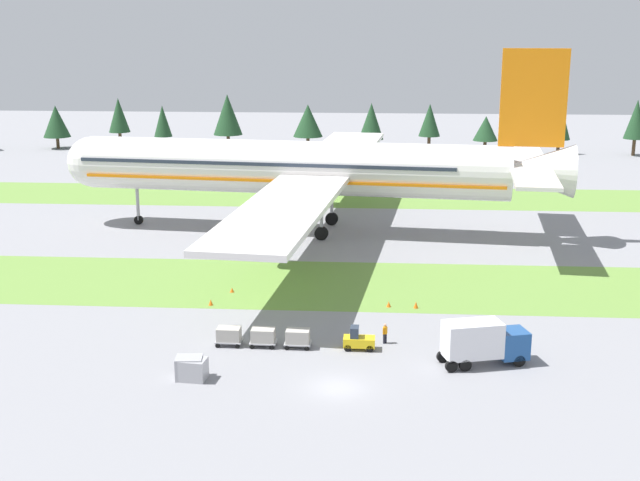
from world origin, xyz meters
name	(u,v)px	position (x,y,z in m)	size (l,w,h in m)	color
ground_plane	(337,388)	(0.00, 0.00, 0.00)	(400.00, 400.00, 0.00)	gray
grass_strip_near	(349,285)	(0.00, 25.28, 0.00)	(320.00, 16.82, 0.01)	olive
grass_strip_far	(359,197)	(0.00, 70.92, 0.00)	(320.00, 16.82, 0.01)	olive
airliner	(309,168)	(-5.99, 47.90, 8.39)	(65.43, 80.73, 23.39)	silver
baggage_tug	(358,340)	(1.35, 7.65, 0.81)	(2.62, 1.35, 1.97)	yellow
cargo_dolly_lead	(298,337)	(-3.67, 7.74, 0.92)	(2.23, 1.54, 1.55)	#A3A3A8
cargo_dolly_second	(263,336)	(-6.57, 7.80, 0.92)	(2.23, 1.54, 1.55)	#A3A3A8
cargo_dolly_third	(229,335)	(-9.47, 7.85, 0.92)	(2.23, 1.54, 1.55)	#A3A3A8
catering_truck	(483,341)	(11.21, 5.20, 1.95)	(7.31, 4.04, 3.58)	#1E4C8E
ground_crew_marshaller	(385,333)	(3.57, 9.17, 0.95)	(0.40, 0.44, 1.74)	black
uld_container_0	(189,368)	(-11.29, 0.97, 0.86)	(2.00, 1.60, 1.71)	#A3A3A8
uld_container_1	(193,369)	(-10.97, 0.79, 0.81)	(2.00, 1.60, 1.62)	#A3A3A8
taxiway_marker_0	(211,302)	(-13.00, 17.88, 0.28)	(0.44, 0.44, 0.57)	orange
taxiway_marker_1	(416,305)	(6.58, 18.38, 0.33)	(0.44, 0.44, 0.65)	orange
taxiway_marker_2	(389,304)	(4.01, 18.56, 0.28)	(0.44, 0.44, 0.56)	orange
taxiway_marker_3	(232,290)	(-11.65, 22.01, 0.23)	(0.44, 0.44, 0.47)	orange
distant_tree_line	(358,120)	(-1.39, 117.46, 6.84)	(167.25, 10.58, 12.20)	#4C3823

